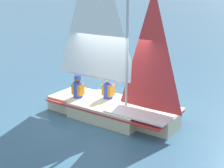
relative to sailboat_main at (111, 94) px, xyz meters
The scene contains 4 objects.
ground_plane 0.75m from the sailboat_main, 14.96° to the left, with size 260.00×260.00×0.00m, color #38607A.
sailboat_main is the anchor object (origin of this frame).
sailor_helm 0.42m from the sailboat_main, 151.62° to the left, with size 0.40×0.37×1.16m.
sailor_crew 1.17m from the sailboat_main, 155.18° to the right, with size 0.40×0.37×1.16m.
Camera 1 is at (6.81, -5.83, 3.85)m, focal length 50.00 mm.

